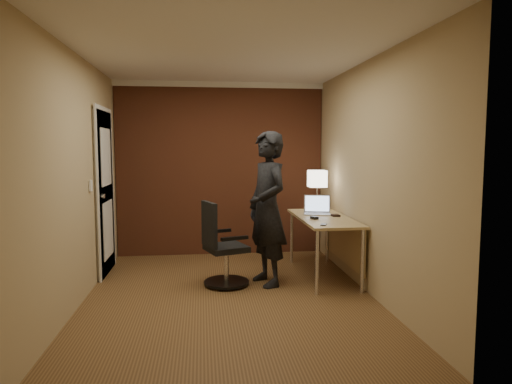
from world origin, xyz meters
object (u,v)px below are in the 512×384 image
desk (329,227)px  office_chair (221,250)px  laptop (317,209)px  person (267,209)px  wallet (335,215)px  desk_lamp (317,179)px  mouse (314,218)px  phone (324,225)px

desk → office_chair: 1.36m
laptop → person: person is taller
desk → laptop: laptop is taller
wallet → office_chair: (-1.41, -0.29, -0.32)m
laptop → desk_lamp: bearing=76.0°
mouse → wallet: (0.31, 0.18, -0.01)m
desk → mouse: mouse is taller
desk → office_chair: size_ratio=1.59×
desk_lamp → wallet: size_ratio=4.86×
desk → desk_lamp: 0.78m
desk_lamp → person: 1.15m
person → mouse: bearing=79.5°
desk_lamp → wallet: desk_lamp is taller
person → wallet: bearing=87.6°
mouse → phone: 0.41m
desk → office_chair: bearing=-168.9°
laptop → mouse: laptop is taller
phone → wallet: bearing=84.2°
desk_lamp → mouse: 0.84m
mouse → person: person is taller
laptop → mouse: 0.43m
wallet → office_chair: office_chair is taller
desk_lamp → person: person is taller
laptop → wallet: bearing=-52.9°
phone → person: size_ratio=0.07×
desk_lamp → mouse: (-0.21, -0.70, -0.40)m
phone → mouse: bearing=111.8°
desk → mouse: size_ratio=15.00×
laptop → phone: bearing=-99.5°
phone → person: (-0.57, 0.32, 0.14)m
desk → wallet: wallet is taller
laptop → office_chair: office_chair is taller
wallet → office_chair: bearing=-168.3°
laptop → mouse: size_ratio=3.81×
desk_lamp → person: (-0.78, -0.79, -0.27)m
desk → phone: (-0.22, -0.56, 0.13)m
phone → desk: bearing=90.1°
laptop → phone: size_ratio=3.31×
phone → wallet: wallet is taller
wallet → laptop: bearing=127.1°
laptop → wallet: (0.17, -0.23, -0.05)m
wallet → person: person is taller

